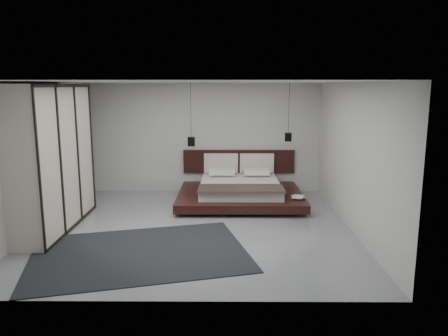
{
  "coord_description": "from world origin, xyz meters",
  "views": [
    {
      "loc": [
        0.62,
        -8.19,
        2.74
      ],
      "look_at": [
        0.55,
        1.2,
        0.95
      ],
      "focal_mm": 35.0,
      "sensor_mm": 36.0,
      "label": 1
    }
  ],
  "objects_px": {
    "wardrobe": "(53,158)",
    "pendant_left": "(191,141)",
    "pendant_right": "(288,137)",
    "bed": "(240,190)",
    "lattice_screen": "(82,145)",
    "rug": "(140,253)"
  },
  "relations": [
    {
      "from": "rug",
      "to": "lattice_screen",
      "type": "bearing_deg",
      "value": 119.07
    },
    {
      "from": "pendant_left",
      "to": "rug",
      "type": "xyz_separation_m",
      "value": [
        -0.57,
        -3.74,
        -1.39
      ]
    },
    {
      "from": "bed",
      "to": "pendant_right",
      "type": "distance_m",
      "value": 1.75
    },
    {
      "from": "bed",
      "to": "wardrobe",
      "type": "distance_m",
      "value": 4.25
    },
    {
      "from": "wardrobe",
      "to": "rug",
      "type": "distance_m",
      "value": 2.68
    },
    {
      "from": "lattice_screen",
      "to": "bed",
      "type": "bearing_deg",
      "value": -8.02
    },
    {
      "from": "lattice_screen",
      "to": "rug",
      "type": "height_order",
      "value": "lattice_screen"
    },
    {
      "from": "pendant_right",
      "to": "wardrobe",
      "type": "xyz_separation_m",
      "value": [
        -4.8,
        -2.4,
        -0.13
      ]
    },
    {
      "from": "lattice_screen",
      "to": "pendant_left",
      "type": "bearing_deg",
      "value": -1.79
    },
    {
      "from": "pendant_left",
      "to": "pendant_right",
      "type": "relative_size",
      "value": 1.08
    },
    {
      "from": "pendant_left",
      "to": "rug",
      "type": "distance_m",
      "value": 4.03
    },
    {
      "from": "lattice_screen",
      "to": "bed",
      "type": "xyz_separation_m",
      "value": [
        3.88,
        -0.55,
        -1.01
      ]
    },
    {
      "from": "lattice_screen",
      "to": "rug",
      "type": "xyz_separation_m",
      "value": [
        2.13,
        -3.82,
        -1.29
      ]
    },
    {
      "from": "pendant_left",
      "to": "wardrobe",
      "type": "height_order",
      "value": "pendant_left"
    },
    {
      "from": "pendant_left",
      "to": "wardrobe",
      "type": "bearing_deg",
      "value": -135.55
    },
    {
      "from": "pendant_left",
      "to": "pendant_right",
      "type": "height_order",
      "value": "same"
    },
    {
      "from": "rug",
      "to": "pendant_left",
      "type": "bearing_deg",
      "value": 81.32
    },
    {
      "from": "bed",
      "to": "pendant_left",
      "type": "xyz_separation_m",
      "value": [
        -1.18,
        0.46,
        1.1
      ]
    },
    {
      "from": "lattice_screen",
      "to": "pendant_left",
      "type": "distance_m",
      "value": 2.7
    },
    {
      "from": "wardrobe",
      "to": "pendant_left",
      "type": "bearing_deg",
      "value": 44.45
    },
    {
      "from": "lattice_screen",
      "to": "pendant_right",
      "type": "distance_m",
      "value": 5.06
    },
    {
      "from": "pendant_left",
      "to": "pendant_right",
      "type": "distance_m",
      "value": 2.36
    }
  ]
}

